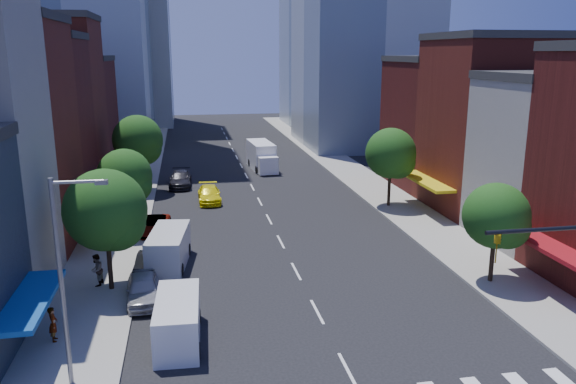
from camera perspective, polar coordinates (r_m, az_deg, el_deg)
name	(u,v)px	position (r m, az deg, el deg)	size (l,w,h in m)	color
ground	(348,371)	(26.62, 6.09, -17.60)	(220.00, 220.00, 0.00)	black
sidewalk_left	(134,183)	(63.48, -15.36, 0.88)	(5.00, 120.00, 0.15)	gray
sidewalk_right	(354,174)	(66.07, 6.77, 1.79)	(5.00, 120.00, 0.15)	gray
bldg_left_3	(14,131)	(53.05, -26.05, 5.62)	(12.00, 8.00, 15.00)	#4B1612
bldg_left_4	(38,109)	(61.13, -24.08, 7.70)	(12.00, 9.00, 17.00)	maroon
bldg_left_5	(60,119)	(70.55, -22.17, 6.92)	(12.00, 10.00, 13.00)	#4B1612
bldg_right_1	(565,162)	(46.65, 26.30, 2.76)	(12.00, 8.00, 12.00)	beige
bldg_right_2	(501,127)	(53.82, 20.83, 6.23)	(12.00, 10.00, 15.00)	maroon
bldg_right_3	(449,124)	(62.64, 16.07, 6.64)	(12.00, 10.00, 13.00)	#4B1612
streetlight	(65,270)	(24.80, -21.72, -7.42)	(2.25, 0.25, 9.00)	slate
tree_left_near	(108,213)	(34.16, -17.80, -2.06)	(4.80, 4.80, 7.30)	black
tree_left_mid	(127,178)	(44.85, -16.08, 1.35)	(4.20, 4.20, 6.65)	black
tree_left_far	(139,142)	(58.45, -14.87, 4.94)	(5.00, 5.00, 7.75)	black
tree_right_near	(499,218)	(36.17, 20.62, -2.53)	(4.00, 4.00, 6.20)	black
tree_right_far	(392,155)	(51.82, 10.57, 3.69)	(4.60, 4.60, 7.20)	black
parked_car_front	(143,289)	(33.59, -14.50, -9.49)	(1.85, 4.60, 1.57)	#A4A4A8
parked_car_second	(148,263)	(37.71, -14.05, -7.05)	(1.36, 3.91, 1.29)	black
parked_car_third	(154,225)	(45.60, -13.45, -3.30)	(2.22, 4.80, 1.34)	#999999
parked_car_rear	(180,179)	(60.87, -10.88, 1.29)	(2.26, 5.57, 1.62)	black
cargo_van_near	(178,322)	(28.70, -11.14, -12.81)	(2.30, 5.29, 2.22)	silver
cargo_van_far	(168,249)	(38.38, -12.05, -5.70)	(2.97, 5.87, 2.39)	silver
taxi	(209,194)	(54.16, -8.00, -0.23)	(2.09, 5.14, 1.49)	yellow
traffic_car_oncoming	(263,154)	(75.11, -2.53, 3.88)	(1.63, 4.68, 1.54)	black
traffic_car_far	(265,154)	(75.14, -2.32, 3.84)	(1.68, 4.19, 1.43)	#999999
box_truck	(262,157)	(68.86, -2.68, 3.61)	(2.98, 8.24, 3.26)	white
pedestrian_near	(53,324)	(30.37, -22.75, -12.26)	(0.65, 0.42, 1.77)	#999999
pedestrian_far	(97,270)	(36.13, -18.87, -7.51)	(0.96, 0.75, 1.97)	#999999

